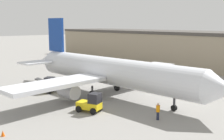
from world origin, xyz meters
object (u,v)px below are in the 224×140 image
Objects in this scene: baggage_tug at (91,103)px; belt_loader_truck at (46,85)px; airplane at (108,71)px; safety_cone_near at (3,133)px; ground_crew_worker at (158,111)px.

baggage_tug is 11.88m from belt_loader_truck.
baggage_tug is (5.01, -6.67, -2.40)m from airplane.
airplane is 11.36× the size of baggage_tug.
airplane reaches higher than baggage_tug.
airplane reaches higher than safety_cone_near.
airplane reaches higher than belt_loader_truck.
belt_loader_truck is at bearing 154.08° from baggage_tug.
belt_loader_truck is at bearing 138.77° from safety_cone_near.
airplane is 19.33× the size of ground_crew_worker.
airplane is at bearing 103.62° from baggage_tug.
ground_crew_worker is at bearing 5.76° from baggage_tug.
belt_loader_truck is at bearing -35.48° from ground_crew_worker.
baggage_tug is (-6.80, -3.78, 0.04)m from ground_crew_worker.
airplane is at bearing -59.05° from ground_crew_worker.
airplane is 9.49m from belt_loader_truck.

